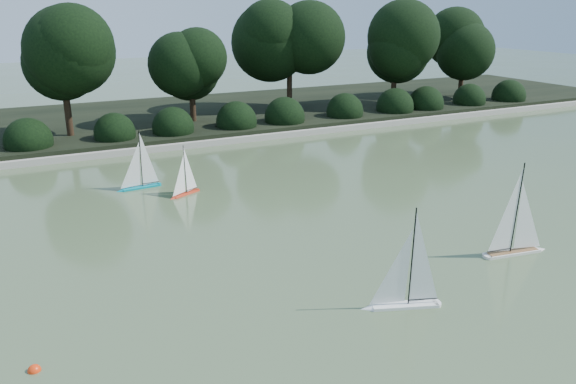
{
  "coord_description": "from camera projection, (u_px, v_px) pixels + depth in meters",
  "views": [
    {
      "loc": [
        -4.49,
        -6.93,
        4.04
      ],
      "look_at": [
        -0.05,
        2.04,
        0.7
      ],
      "focal_mm": 35.0,
      "sensor_mm": 36.0,
      "label": 1
    }
  ],
  "objects": [
    {
      "name": "tree_line",
      "position": [
        196.0,
        50.0,
        18.46
      ],
      "size": [
        26.31,
        3.93,
        4.39
      ],
      "color": "black",
      "rests_on": "ground"
    },
    {
      "name": "pond_coping",
      "position": [
        186.0,
        145.0,
        16.68
      ],
      "size": [
        40.0,
        0.35,
        0.18
      ],
      "primitive_type": "cube",
      "color": "gray",
      "rests_on": "ground"
    },
    {
      "name": "sailboat_white_a",
      "position": [
        400.0,
        291.0,
        7.82
      ],
      "size": [
        1.15,
        0.55,
        1.59
      ],
      "color": "white",
      "rests_on": "ground"
    },
    {
      "name": "ground",
      "position": [
        346.0,
        268.0,
        9.06
      ],
      "size": [
        80.0,
        80.0,
        0.0
      ],
      "primitive_type": "plane",
      "color": "#3E4E2F",
      "rests_on": "ground"
    },
    {
      "name": "far_bank",
      "position": [
        153.0,
        120.0,
        20.06
      ],
      "size": [
        40.0,
        8.0,
        0.3
      ],
      "primitive_type": "cube",
      "color": "black",
      "rests_on": "ground"
    },
    {
      "name": "sailboat_orange",
      "position": [
        183.0,
        187.0,
        12.5
      ],
      "size": [
        0.83,
        0.5,
        1.19
      ],
      "color": "red",
      "rests_on": "ground"
    },
    {
      "name": "sailboat_white_b",
      "position": [
        519.0,
        239.0,
        9.53
      ],
      "size": [
        1.28,
        0.38,
        1.74
      ],
      "color": "silver",
      "rests_on": "ground"
    },
    {
      "name": "sailboat_teal",
      "position": [
        137.0,
        179.0,
        12.93
      ],
      "size": [
        1.07,
        0.26,
        1.46
      ],
      "color": "#008392",
      "rests_on": "ground"
    },
    {
      "name": "race_buoy",
      "position": [
        34.0,
        371.0,
        6.53
      ],
      "size": [
        0.15,
        0.15,
        0.15
      ],
      "primitive_type": "sphere",
      "color": "red",
      "rests_on": "ground"
    },
    {
      "name": "shrub_hedge",
      "position": [
        177.0,
        127.0,
        17.33
      ],
      "size": [
        29.1,
        1.1,
        1.1
      ],
      "color": "black",
      "rests_on": "ground"
    }
  ]
}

